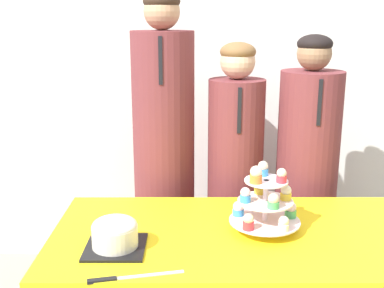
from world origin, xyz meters
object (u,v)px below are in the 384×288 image
(round_cake, at_px, (114,233))
(student_0, at_px, (163,166))
(cupcake_stand, at_px, (265,201))
(student_1, at_px, (234,186))
(student_2, at_px, (305,185))
(cake_knife, at_px, (119,278))

(round_cake, height_order, student_0, student_0)
(cupcake_stand, distance_m, student_1, 0.65)
(student_1, height_order, student_2, student_2)
(round_cake, xyz_separation_m, student_1, (0.50, 0.78, -0.10))
(cupcake_stand, xyz_separation_m, student_2, (0.31, 0.63, -0.16))
(round_cake, bearing_deg, student_2, 41.79)
(round_cake, relative_size, cupcake_stand, 0.78)
(round_cake, height_order, cake_knife, round_cake)
(student_1, bearing_deg, student_2, 0.00)
(round_cake, distance_m, student_1, 0.94)
(cupcake_stand, height_order, student_2, student_2)
(round_cake, xyz_separation_m, student_2, (0.88, 0.78, -0.10))
(cupcake_stand, relative_size, student_0, 0.17)
(student_2, bearing_deg, student_0, 180.00)
(round_cake, distance_m, cake_knife, 0.22)
(student_1, bearing_deg, round_cake, -122.73)
(student_1, bearing_deg, cake_knife, -114.75)
(cake_knife, relative_size, student_0, 0.19)
(cake_knife, xyz_separation_m, cupcake_stand, (0.52, 0.37, 0.12))
(cake_knife, height_order, student_2, student_2)
(student_0, bearing_deg, student_1, -0.00)
(student_2, bearing_deg, cake_knife, -129.93)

